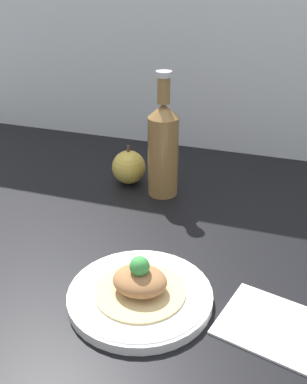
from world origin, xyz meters
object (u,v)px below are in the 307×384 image
plated_food (140,282)px  plate (140,295)px  apple (129,167)px  cider_bottle (163,147)px

plated_food → plate: bearing=-97.1°
plate → apple: (-17.86, 40.01, 3.13)cm
plate → plated_food: plated_food is taller
cider_bottle → apple: (-9.67, 2.72, -7.53)cm
plated_food → cider_bottle: bearing=102.4°
plated_food → cider_bottle: (-8.18, 37.29, 8.02)cm
cider_bottle → apple: cider_bottle is taller
plate → cider_bottle: cider_bottle is taller
plate → cider_bottle: bearing=102.4°
apple → plate: bearing=-65.9°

